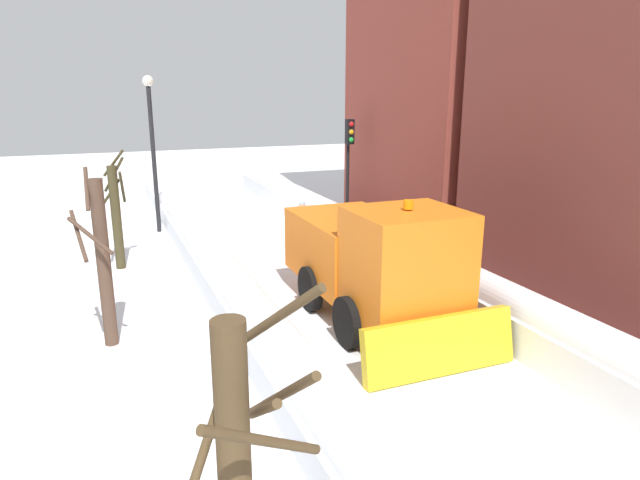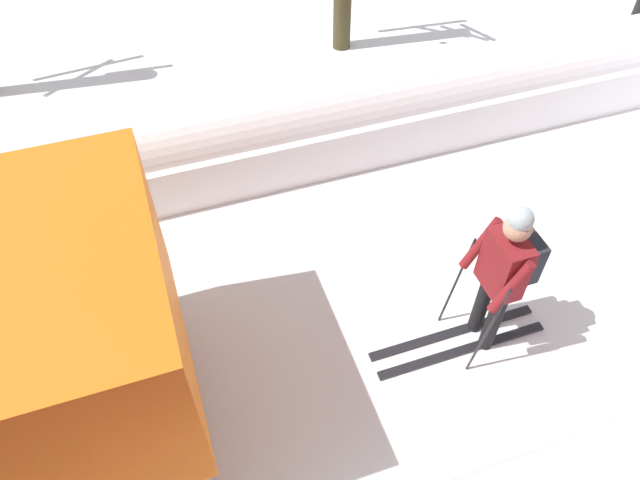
# 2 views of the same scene
# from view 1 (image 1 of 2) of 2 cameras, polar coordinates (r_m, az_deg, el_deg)

# --- Properties ---
(ground_plane) EXTENTS (80.00, 80.00, 0.00)m
(ground_plane) POSITION_cam_1_polar(r_m,az_deg,el_deg) (13.97, 2.52, -6.90)
(ground_plane) COLOR white
(snowbank_left) EXTENTS (1.10, 36.00, 1.24)m
(snowbank_left) POSITION_cam_1_polar(r_m,az_deg,el_deg) (14.96, 11.55, -3.33)
(snowbank_left) COLOR white
(snowbank_left) RESTS_ON ground
(snowbank_right) EXTENTS (1.10, 36.00, 1.09)m
(snowbank_right) POSITION_cam_1_polar(r_m,az_deg,el_deg) (13.01, -7.87, -6.43)
(snowbank_right) COLOR white
(snowbank_right) RESTS_ON ground
(plow_truck) EXTENTS (3.20, 5.98, 3.12)m
(plow_truck) POSITION_cam_1_polar(r_m,az_deg,el_deg) (12.82, 5.57, -2.01)
(plow_truck) COLOR orange
(plow_truck) RESTS_ON ground
(skier) EXTENTS (0.62, 1.80, 1.81)m
(skier) POSITION_cam_1_polar(r_m,az_deg,el_deg) (18.22, -1.85, 1.66)
(skier) COLOR black
(skier) RESTS_ON ground
(traffic_light_pole) EXTENTS (0.28, 0.42, 4.21)m
(traffic_light_pole) POSITION_cam_1_polar(r_m,az_deg,el_deg) (20.80, 2.99, 8.81)
(traffic_light_pole) COLOR black
(traffic_light_pole) RESTS_ON ground
(street_lamp) EXTENTS (0.40, 0.40, 5.74)m
(street_lamp) POSITION_cam_1_polar(r_m,az_deg,el_deg) (21.63, -16.79, 10.11)
(street_lamp) COLOR black
(street_lamp) RESTS_ON ground
(bare_tree_near) EXTENTS (0.82, 1.04, 3.56)m
(bare_tree_near) POSITION_cam_1_polar(r_m,az_deg,el_deg) (17.62, -20.15, 2.54)
(bare_tree_near) COLOR #3E361F
(bare_tree_near) RESTS_ON ground
(bare_tree_mid) EXTENTS (0.83, 1.22, 3.76)m
(bare_tree_mid) POSITION_cam_1_polar(r_m,az_deg,el_deg) (12.23, -21.36, -2.07)
(bare_tree_mid) COLOR #50392C
(bare_tree_mid) RESTS_ON ground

